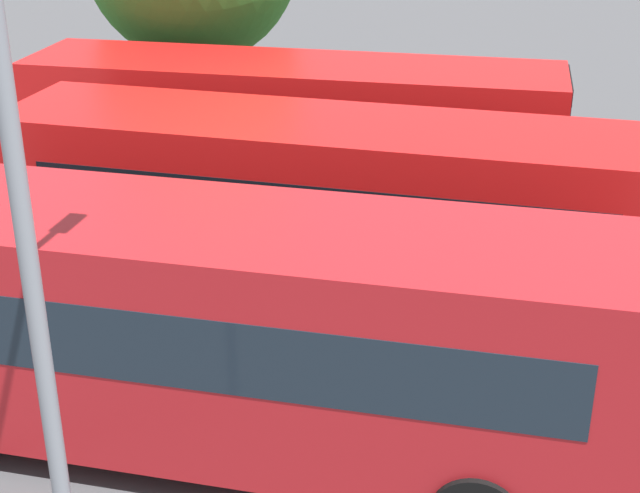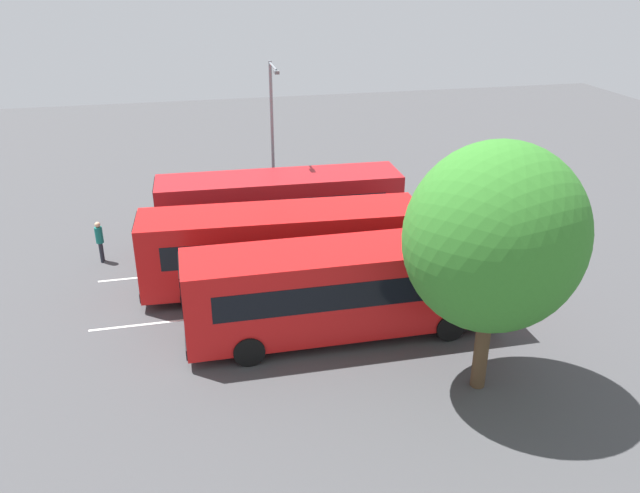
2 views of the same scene
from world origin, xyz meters
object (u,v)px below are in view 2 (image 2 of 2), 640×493
at_px(bus_far_left, 280,207).
at_px(depot_tree, 495,238).
at_px(bus_center_left, 281,246).
at_px(pedestrian, 100,238).
at_px(bus_center_right, 343,288).
at_px(street_lamp, 273,131).

bearing_deg(bus_far_left, depot_tree, 111.01).
bearing_deg(bus_far_left, bus_center_left, 83.20).
xyz_separation_m(bus_far_left, bus_center_left, (0.65, 4.22, 0.00)).
relative_size(bus_center_left, pedestrian, 5.93).
height_order(bus_far_left, depot_tree, depot_tree).
bearing_deg(bus_center_left, pedestrian, -26.30).
xyz_separation_m(bus_far_left, bus_center_right, (-0.84, 8.05, 0.00)).
height_order(pedestrian, depot_tree, depot_tree).
bearing_deg(pedestrian, bus_center_left, -19.45).
distance_m(bus_center_right, depot_tree, 5.90).
bearing_deg(street_lamp, bus_far_left, -3.72).
height_order(bus_far_left, bus_center_left, same).
bearing_deg(bus_center_left, street_lamp, -93.92).
relative_size(bus_center_right, depot_tree, 1.41).
xyz_separation_m(bus_far_left, depot_tree, (-4.11, 11.84, 3.13)).
distance_m(bus_far_left, bus_center_left, 4.27).
height_order(bus_center_left, depot_tree, depot_tree).
height_order(bus_center_right, pedestrian, bus_center_right).
relative_size(bus_center_right, street_lamp, 1.41).
xyz_separation_m(bus_center_left, street_lamp, (-0.95, -7.60, 2.61)).
bearing_deg(bus_center_left, bus_far_left, -95.50).
height_order(bus_far_left, pedestrian, bus_far_left).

